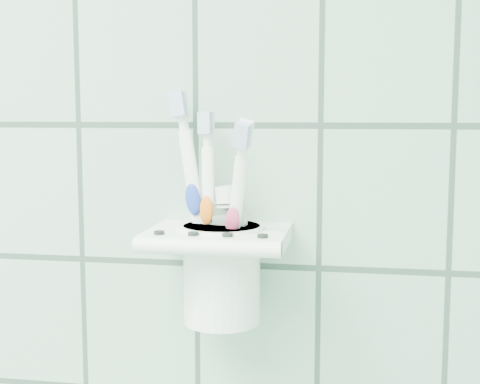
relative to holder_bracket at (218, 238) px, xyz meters
The scene contains 6 objects.
holder_bracket is the anchor object (origin of this frame).
cup 0.03m from the holder_bracket, 60.19° to the left, with size 0.08×0.08×0.10m.
toothbrush_pink 0.04m from the holder_bracket, 141.89° to the left, with size 0.05×0.03×0.22m.
toothbrush_blue 0.03m from the holder_bracket, 164.35° to the left, with size 0.02×0.03×0.20m.
toothbrush_orange 0.03m from the holder_bracket, 86.20° to the left, with size 0.04×0.07×0.20m.
toothpaste_tube 0.02m from the holder_bracket, 24.28° to the left, with size 0.04×0.03×0.13m.
Camera 1 is at (0.80, 0.53, 1.41)m, focal length 50.00 mm.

